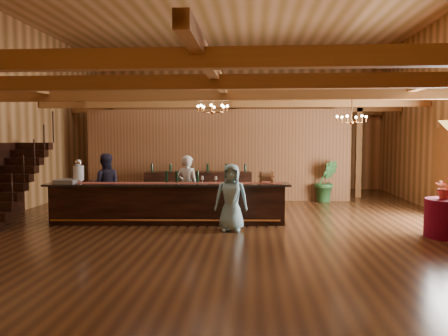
# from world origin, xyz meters

# --- Properties ---
(floor) EXTENTS (14.00, 14.00, 0.00)m
(floor) POSITION_xyz_m (0.00, 0.00, 0.00)
(floor) COLOR #543017
(floor) RESTS_ON ground
(ceiling) EXTENTS (14.00, 14.00, 0.00)m
(ceiling) POSITION_xyz_m (0.00, 0.00, 5.50)
(ceiling) COLOR #B07A4E
(ceiling) RESTS_ON wall_back
(wall_back) EXTENTS (12.00, 0.10, 5.50)m
(wall_back) POSITION_xyz_m (0.00, 7.00, 2.75)
(wall_back) COLOR #BA7F49
(wall_back) RESTS_ON floor
(wall_front) EXTENTS (12.00, 0.10, 5.50)m
(wall_front) POSITION_xyz_m (0.00, -7.00, 2.75)
(wall_front) COLOR #BA7F49
(wall_front) RESTS_ON floor
(wall_left) EXTENTS (0.10, 14.00, 5.50)m
(wall_left) POSITION_xyz_m (-6.00, 0.00, 2.75)
(wall_left) COLOR #BA7F49
(wall_left) RESTS_ON floor
(beam_grid) EXTENTS (11.90, 13.90, 0.39)m
(beam_grid) POSITION_xyz_m (0.00, 0.51, 3.24)
(beam_grid) COLOR #915F29
(beam_grid) RESTS_ON wall_left
(support_posts) EXTENTS (9.20, 10.20, 3.20)m
(support_posts) POSITION_xyz_m (0.00, -0.50, 1.60)
(support_posts) COLOR #915F29
(support_posts) RESTS_ON floor
(partition_wall) EXTENTS (9.00, 0.18, 3.10)m
(partition_wall) POSITION_xyz_m (-0.50, 3.50, 1.55)
(partition_wall) COLOR brown
(partition_wall) RESTS_ON floor
(window_right_back) EXTENTS (0.12, 1.05, 1.75)m
(window_right_back) POSITION_xyz_m (5.95, 1.00, 1.55)
(window_right_back) COLOR white
(window_right_back) RESTS_ON wall_right
(staircase) EXTENTS (1.00, 2.80, 2.00)m
(staircase) POSITION_xyz_m (-5.45, -0.74, 1.00)
(staircase) COLOR #33170D
(staircase) RESTS_ON floor
(backroom_boxes) EXTENTS (4.10, 0.60, 1.10)m
(backroom_boxes) POSITION_xyz_m (-0.29, 5.50, 0.53)
(backroom_boxes) COLOR #33170D
(backroom_boxes) RESTS_ON floor
(tasting_bar) EXTENTS (6.07, 1.12, 1.02)m
(tasting_bar) POSITION_xyz_m (-1.38, -0.74, 0.51)
(tasting_bar) COLOR #33170D
(tasting_bar) RESTS_ON floor
(beverage_dispenser) EXTENTS (0.26, 0.26, 0.60)m
(beverage_dispenser) POSITION_xyz_m (-3.62, -0.82, 1.29)
(beverage_dispenser) COLOR silver
(beverage_dispenser) RESTS_ON tasting_bar
(glass_rack_tray) EXTENTS (0.50, 0.50, 0.10)m
(glass_rack_tray) POSITION_xyz_m (-3.87, -0.93, 1.06)
(glass_rack_tray) COLOR gray
(glass_rack_tray) RESTS_ON tasting_bar
(raffle_drum) EXTENTS (0.34, 0.24, 0.30)m
(raffle_drum) POSITION_xyz_m (1.06, -0.64, 1.18)
(raffle_drum) COLOR brown
(raffle_drum) RESTS_ON tasting_bar
(bar_bottle_0) EXTENTS (0.07, 0.07, 0.30)m
(bar_bottle_0) POSITION_xyz_m (-1.43, -0.62, 1.16)
(bar_bottle_0) COLOR black
(bar_bottle_0) RESTS_ON tasting_bar
(bar_bottle_1) EXTENTS (0.07, 0.07, 0.30)m
(bar_bottle_1) POSITION_xyz_m (-1.18, -0.61, 1.16)
(bar_bottle_1) COLOR black
(bar_bottle_1) RESTS_ON tasting_bar
(bar_bottle_2) EXTENTS (0.07, 0.07, 0.30)m
(bar_bottle_2) POSITION_xyz_m (-0.66, -0.58, 1.16)
(bar_bottle_2) COLOR black
(bar_bottle_2) RESTS_ON tasting_bar
(backbar_shelf) EXTENTS (3.56, 0.80, 0.99)m
(backbar_shelf) POSITION_xyz_m (-1.09, 3.00, 0.50)
(backbar_shelf) COLOR #33170D
(backbar_shelf) RESTS_ON floor
(round_table) EXTENTS (0.96, 0.96, 0.83)m
(round_table) POSITION_xyz_m (4.91, -1.87, 0.41)
(round_table) COLOR #5B0314
(round_table) RESTS_ON floor
(chandelier_left) EXTENTS (0.80, 0.80, 0.45)m
(chandelier_left) POSITION_xyz_m (-0.33, -0.01, 2.90)
(chandelier_left) COLOR #C57636
(chandelier_left) RESTS_ON beam_grid
(chandelier_right) EXTENTS (0.80, 0.80, 0.71)m
(chandelier_right) POSITION_xyz_m (3.36, 0.54, 2.65)
(chandelier_right) COLOR #C57636
(chandelier_right) RESTS_ON beam_grid
(bartender) EXTENTS (0.71, 0.58, 1.68)m
(bartender) POSITION_xyz_m (-0.99, -0.08, 0.84)
(bartender) COLOR silver
(bartender) RESTS_ON floor
(staff_second) EXTENTS (0.98, 0.86, 1.71)m
(staff_second) POSITION_xyz_m (-3.28, 0.14, 0.86)
(staff_second) COLOR #262338
(staff_second) RESTS_ON floor
(guest) EXTENTS (0.77, 0.52, 1.54)m
(guest) POSITION_xyz_m (0.24, -1.51, 0.77)
(guest) COLOR #7EB3C0
(guest) RESTS_ON floor
(floor_plant) EXTENTS (0.85, 0.73, 1.39)m
(floor_plant) POSITION_xyz_m (3.16, 3.18, 0.70)
(floor_plant) COLOR #295D28
(floor_plant) RESTS_ON floor
(table_flowers) EXTENTS (0.55, 0.51, 0.50)m
(table_flowers) POSITION_xyz_m (4.85, -1.81, 1.08)
(table_flowers) COLOR #B53C2D
(table_flowers) RESTS_ON round_table
(table_vase) EXTENTS (0.15, 0.15, 0.30)m
(table_vase) POSITION_xyz_m (4.91, -1.73, 0.98)
(table_vase) COLOR #C57636
(table_vase) RESTS_ON round_table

